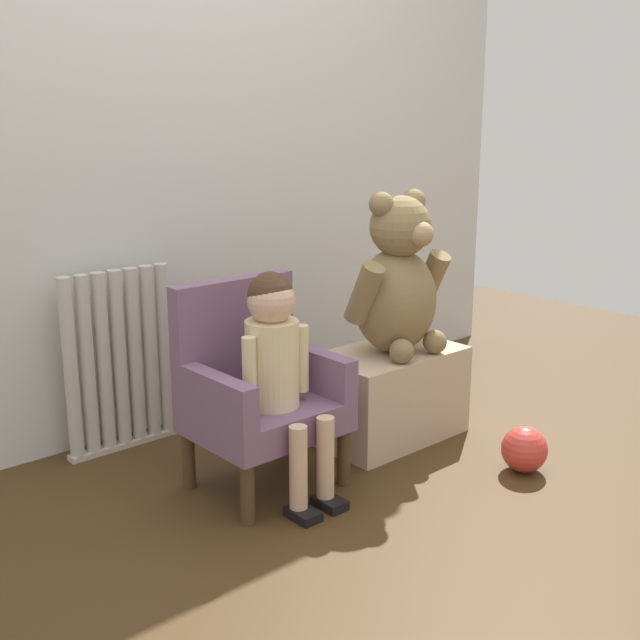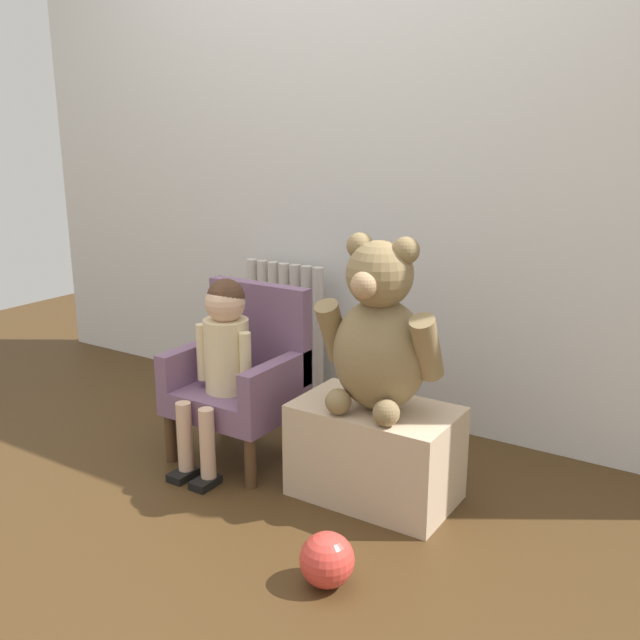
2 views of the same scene
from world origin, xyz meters
TOP-DOWN VIEW (x-y plane):
  - ground_plane at (0.00, 0.00)m, footprint 6.00×6.00m
  - back_wall at (0.00, 1.17)m, footprint 3.80×0.05m
  - radiator at (-0.28, 1.05)m, footprint 0.43×0.05m
  - child_armchair at (-0.08, 0.49)m, footprint 0.46×0.39m
  - child_figure at (-0.08, 0.38)m, footprint 0.25×0.35m
  - low_bench at (0.52, 0.46)m, footprint 0.56×0.34m
  - large_teddy_bear at (0.54, 0.45)m, footprint 0.43×0.30m
  - toy_ball at (0.65, -0.06)m, footprint 0.16×0.16m

SIDE VIEW (x-z plane):
  - ground_plane at x=0.00m, z-range 0.00..0.00m
  - toy_ball at x=0.65m, z-range 0.00..0.16m
  - low_bench at x=0.52m, z-range 0.00..0.34m
  - child_armchair at x=-0.08m, z-range -0.01..0.67m
  - radiator at x=-0.28m, z-range 0.00..0.66m
  - child_figure at x=-0.08m, z-range 0.11..0.84m
  - large_teddy_bear at x=0.54m, z-range 0.30..0.90m
  - back_wall at x=0.00m, z-range 0.00..2.40m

